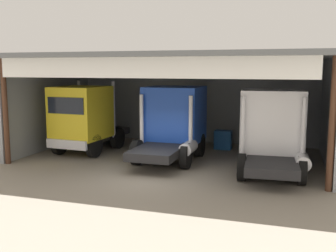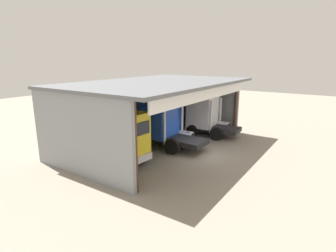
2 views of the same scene
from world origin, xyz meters
The scene contains 7 objects.
ground_plane centered at (0.00, 0.00, 0.00)m, with size 80.00×80.00×0.00m, color gray.
workshop_shed centered at (0.00, 4.74, 3.45)m, with size 14.69×9.10×4.93m.
truck_yellow_yard_outside centered at (-4.62, 3.31, 1.81)m, with size 2.57×5.10×3.63m.
truck_blue_center_left_bay centered at (0.07, 3.41, 1.82)m, with size 2.76×5.28×3.44m.
truck_white_center_bay centered at (4.73, 2.04, 1.79)m, with size 2.85×4.52×3.43m.
oil_drum centered at (-2.46, 7.16, 0.43)m, with size 0.58×0.58×0.86m, color #B21E19.
tool_cart centered at (1.99, 6.37, 0.50)m, with size 0.90×0.60×1.00m, color #1E59A5.
Camera 2 is at (-16.09, -8.05, 6.53)m, focal length 28.74 mm.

